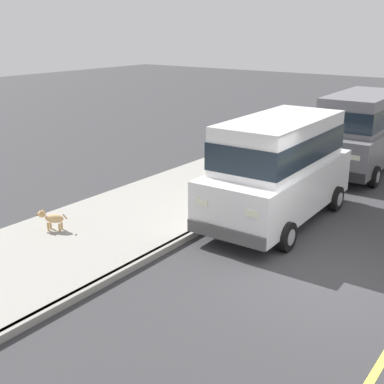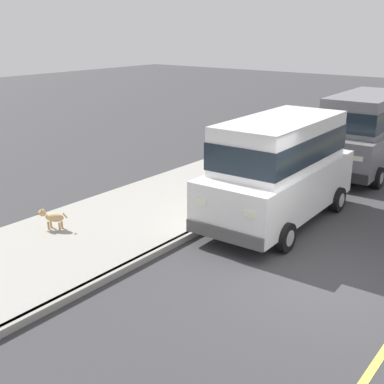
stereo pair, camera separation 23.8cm
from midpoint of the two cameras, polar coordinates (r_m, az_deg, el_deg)
name	(u,v)px [view 1 (the left image)]	position (r m, az deg, el deg)	size (l,w,h in m)	color
ground_plane	(325,279)	(9.82, 14.28, -9.66)	(80.00, 80.00, 0.00)	#38383A
curb	(189,236)	(11.21, -0.94, -5.01)	(0.16, 64.00, 0.14)	gray
sidewalk	(130,218)	(12.31, -7.61, -2.99)	(3.60, 64.00, 0.14)	#99968E
car_white_van	(279,165)	(12.02, 9.34, 3.06)	(2.23, 4.95, 2.52)	white
car_grey_van	(361,129)	(16.99, 18.33, 6.86)	(2.27, 4.97, 2.52)	slate
dog_tan	(51,218)	(11.71, -16.32, -2.86)	(0.70, 0.41, 0.49)	tan
fire_hydrant	(218,194)	(12.68, 2.40, -0.23)	(0.34, 0.24, 0.72)	gold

